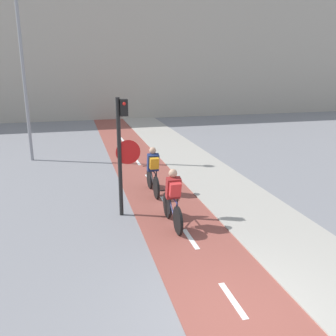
% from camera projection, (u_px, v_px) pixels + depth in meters
% --- Properties ---
extents(ground_plane, '(120.00, 120.00, 0.00)m').
position_uv_depth(ground_plane, '(245.00, 319.00, 6.28)').
color(ground_plane, gray).
extents(bike_lane, '(2.15, 60.00, 0.02)m').
position_uv_depth(bike_lane, '(245.00, 318.00, 6.29)').
color(bike_lane, brown).
rests_on(bike_lane, ground_plane).
extents(building_row_background, '(60.00, 5.20, 11.06)m').
position_uv_depth(building_row_background, '(102.00, 43.00, 28.78)').
color(building_row_background, '#B2A899').
rests_on(building_row_background, ground_plane).
extents(traffic_light_pole, '(0.67, 0.25, 3.28)m').
position_uv_depth(traffic_light_pole, '(122.00, 144.00, 10.02)').
color(traffic_light_pole, black).
rests_on(traffic_light_pole, ground_plane).
extents(street_lamp_far, '(0.36, 0.36, 7.94)m').
position_uv_depth(street_lamp_far, '(21.00, 46.00, 15.13)').
color(street_lamp_far, gray).
rests_on(street_lamp_far, ground_plane).
extents(cyclist_near, '(0.46, 1.79, 1.55)m').
position_uv_depth(cyclist_near, '(173.00, 200.00, 9.63)').
color(cyclist_near, black).
rests_on(cyclist_near, ground_plane).
extents(cyclist_far, '(0.46, 1.75, 1.55)m').
position_uv_depth(cyclist_far, '(153.00, 172.00, 12.05)').
color(cyclist_far, black).
rests_on(cyclist_far, ground_plane).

